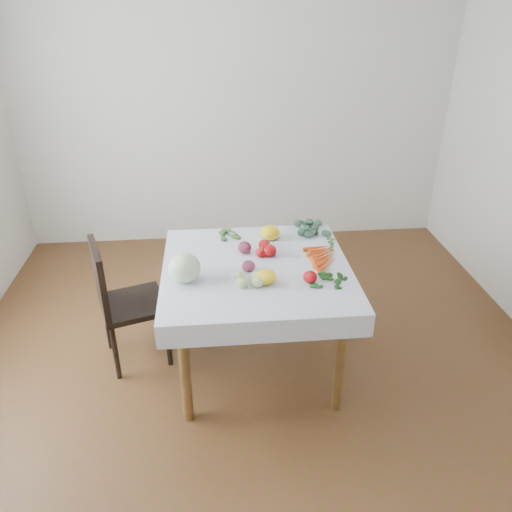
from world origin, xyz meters
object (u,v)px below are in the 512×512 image
Objects in this scene: table at (256,281)px; chair at (119,297)px; carrot_bunch at (323,256)px; heirloom_back at (270,232)px; cabbage at (184,268)px.

chair is (-0.87, 0.14, -0.15)m from table.
chair is 2.54× the size of carrot_bunch.
chair reaches higher than carrot_bunch.
chair is at bearing -167.04° from heirloom_back.
heirloom_back reaches higher than table.
cabbage is 1.39× the size of heirloom_back.
heirloom_back is (0.55, 0.49, -0.04)m from cabbage.
heirloom_back is (0.12, 0.37, 0.15)m from table.
chair reaches higher than heirloom_back.
carrot_bunch is (0.85, 0.20, -0.07)m from cabbage.
chair is 1.06m from heirloom_back.
cabbage is 0.87m from carrot_bunch.
table is at bearing -108.68° from heirloom_back.
table is at bearing 16.63° from cabbage.
carrot_bunch is at bearing -3.04° from chair.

